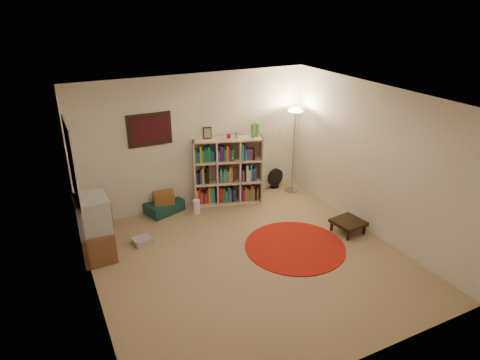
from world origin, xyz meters
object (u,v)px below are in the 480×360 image
object	(u,v)px
floor_lamp	(295,123)
suitcase	(164,207)
tv_stand	(95,229)
floor_fan	(275,178)
bookshelf	(227,172)
side_table	(348,223)

from	to	relation	value
floor_lamp	suitcase	distance (m)	2.99
tv_stand	floor_fan	bearing A→B (deg)	13.79
floor_fan	tv_stand	size ratio (longest dim) A/B	0.42
bookshelf	suitcase	distance (m)	1.36
floor_lamp	suitcase	size ratio (longest dim) A/B	2.30
tv_stand	side_table	size ratio (longest dim) A/B	1.88
tv_stand	side_table	xyz separation A→B (m)	(3.97, -1.15, -0.30)
tv_stand	side_table	world-z (taller)	tv_stand
floor_lamp	bookshelf	bearing A→B (deg)	174.33
bookshelf	side_table	world-z (taller)	bookshelf
bookshelf	floor_lamp	distance (m)	1.64
tv_stand	side_table	distance (m)	4.14
bookshelf	side_table	distance (m)	2.46
tv_stand	suitcase	world-z (taller)	tv_stand
bookshelf	floor_fan	bearing A→B (deg)	25.41
bookshelf	suitcase	bearing A→B (deg)	-167.11
floor_lamp	side_table	size ratio (longest dim) A/B	3.29
floor_lamp	side_table	world-z (taller)	floor_lamp
floor_lamp	side_table	bearing A→B (deg)	-91.61
side_table	suitcase	bearing A→B (deg)	140.93
floor_fan	tv_stand	bearing A→B (deg)	-177.44
floor_lamp	tv_stand	world-z (taller)	floor_lamp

